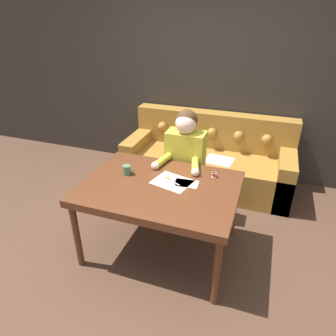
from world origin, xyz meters
The scene contains 10 objects.
ground_plane centered at (0.00, 0.00, 0.00)m, with size 16.00×16.00×0.00m, color #4C3323.
wall_back centered at (0.00, 1.88, 1.30)m, with size 8.00×0.06×2.60m.
dining_table centered at (0.08, 0.02, 0.67)m, with size 1.38×1.01×0.74m.
couch centered at (0.22, 1.46, 0.32)m, with size 2.15×0.86×0.92m.
person centered at (0.12, 0.66, 0.64)m, with size 0.49×0.56×1.25m.
pattern_paper_main centered at (0.16, 0.11, 0.74)m, with size 0.39×0.34×0.00m.
pattern_paper_offcut centered at (0.29, 0.12, 0.74)m, with size 0.22×0.16×0.00m.
scissors centered at (0.12, 0.14, 0.74)m, with size 0.19×0.17×0.01m.
mug centered at (-0.29, 0.11, 0.79)m, with size 0.11×0.08×0.09m.
thread_spool centered at (0.50, 0.33, 0.76)m, with size 0.04×0.04×0.05m.
Camera 1 is at (0.90, -2.11, 2.13)m, focal length 32.00 mm.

